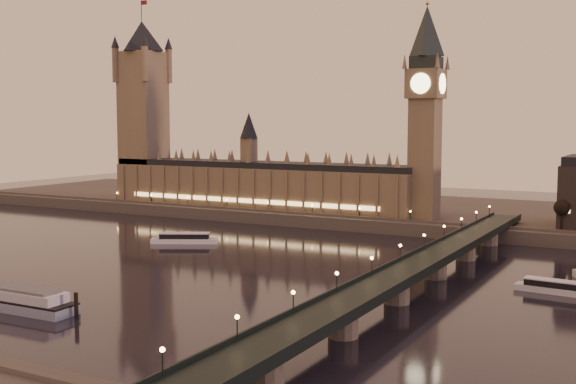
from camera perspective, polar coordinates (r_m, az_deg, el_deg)
name	(u,v)px	position (r m, az deg, el deg)	size (l,w,h in m)	color
ground	(184,263)	(276.82, -8.24, -5.55)	(700.00, 700.00, 0.00)	black
far_embankment	(407,212)	(407.48, 9.37, -1.54)	(560.00, 130.00, 6.00)	#423D35
palace_of_westminster	(258,179)	(395.70, -2.37, 1.04)	(180.00, 26.62, 52.00)	brown
victoria_tower	(143,100)	(441.26, -11.38, 7.14)	(31.68, 31.68, 118.00)	brown
big_ben	(426,99)	(355.11, 10.82, 7.24)	(17.68, 17.68, 104.00)	brown
westminster_bridge	(417,273)	(233.26, 10.14, -6.30)	(13.20, 260.00, 15.30)	black
bare_tree_0	(567,211)	(330.54, 21.16, -1.43)	(5.88, 5.88, 11.95)	black
cruise_boat_a	(184,238)	(319.98, -8.19, -3.66)	(28.48, 19.08, 4.63)	silver
cruise_boat_b	(553,287)	(241.27, 20.17, -7.06)	(22.90, 7.60, 4.15)	silver
moored_barge	(24,300)	(218.89, -20.13, -8.04)	(38.55, 10.01, 7.07)	#8898AD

